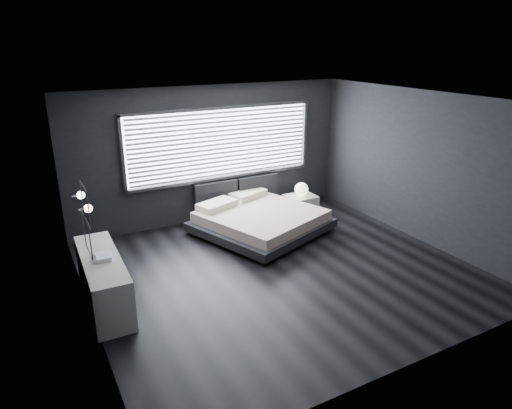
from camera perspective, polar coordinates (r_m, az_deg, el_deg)
room at (r=7.17m, az=3.23°, el=1.71°), size 6.04×6.00×2.80m
window at (r=9.51m, az=-4.26°, el=7.58°), size 4.14×0.09×1.52m
headboard at (r=9.86m, az=-2.38°, el=1.80°), size 1.96×0.16×0.52m
sconce_near at (r=6.23m, az=-20.28°, el=-0.47°), size 0.18×0.11×0.11m
sconce_far at (r=6.79m, az=-21.08°, el=1.10°), size 0.18×0.11×0.11m
wall_art_upper at (r=5.57m, az=-20.53°, el=-0.11°), size 0.01×0.48×0.48m
wall_art_lower at (r=5.97m, az=-20.36°, el=-3.63°), size 0.01×0.48×0.48m
bed at (r=9.08m, az=0.48°, el=-1.85°), size 2.81×2.75×0.58m
nightstand at (r=10.20m, az=5.57°, el=0.10°), size 0.65×0.54×0.38m
orb_lamp at (r=10.09m, az=5.69°, el=1.91°), size 0.30×0.30×0.30m
dresser at (r=7.01m, az=-18.51°, el=-8.99°), size 0.57×1.87×0.74m
book_stack at (r=6.78m, az=-18.61°, el=-6.20°), size 0.29×0.35×0.06m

